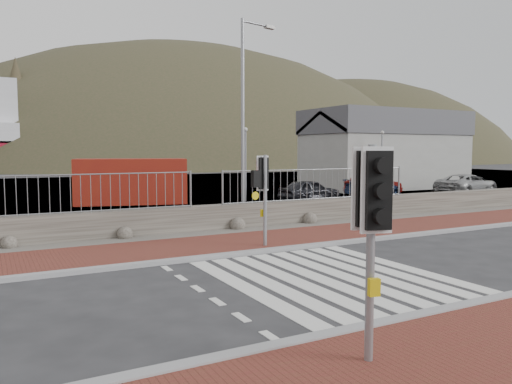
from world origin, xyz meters
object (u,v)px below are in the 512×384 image
car_c (373,187)px  car_e (474,184)px  car_b (373,185)px  car_a (309,191)px  traffic_signal_far (264,181)px  streetlight (245,110)px  traffic_signal_near (371,208)px  car_d (466,184)px  shipping_container (131,181)px

car_c → car_e: (8.21, -0.90, 0.02)m
car_b → car_e: size_ratio=1.16×
car_c → car_e: bearing=-99.2°
car_c → car_a: bearing=96.8°
traffic_signal_far → streetlight: size_ratio=0.35×
car_a → car_b: size_ratio=0.92×
traffic_signal_near → car_c: (16.79, 18.87, -1.54)m
car_d → traffic_signal_far: bearing=105.4°
traffic_signal_far → car_c: (14.11, 11.26, -1.40)m
car_b → car_e: car_b is taller
traffic_signal_near → car_e: size_ratio=0.85×
shipping_container → car_c: (14.32, -2.96, -0.64)m
traffic_signal_far → car_e: 24.64m
car_d → shipping_container: bearing=67.1°
streetlight → traffic_signal_far: bearing=-123.2°
streetlight → car_b: streetlight is taller
car_d → car_e: (2.11, 1.05, -0.08)m
shipping_container → car_c: size_ratio=1.49×
shipping_container → car_b: bearing=4.9°
car_d → car_e: car_d is taller
streetlight → car_c: 14.61m
car_a → car_d: car_d is taller
traffic_signal_near → streetlight: size_ratio=0.38×
traffic_signal_far → car_d: size_ratio=0.57×
traffic_signal_near → traffic_signal_far: bearing=86.7°
car_a → traffic_signal_near: bearing=142.7°
traffic_signal_near → car_c: 25.30m
streetlight → car_a: 9.80m
shipping_container → car_d: (20.43, -4.92, -0.54)m
traffic_signal_near → traffic_signal_far: traffic_signal_near is taller
traffic_signal_near → car_d: (22.89, 16.91, -1.44)m
car_d → car_a: bearing=75.6°
car_c → traffic_signal_near: bearing=135.4°
streetlight → car_d: (18.50, 4.78, -3.71)m
traffic_signal_far → car_a: bearing=-135.2°
shipping_container → car_d: size_ratio=1.22×
car_c → car_e: 8.26m
traffic_signal_near → car_c: traffic_signal_near is taller
traffic_signal_far → car_a: traffic_signal_far is taller
traffic_signal_near → shipping_container: 21.99m
traffic_signal_near → car_a: (11.35, 17.93, -1.48)m
streetlight → car_c: streetlight is taller
car_b → car_e: (7.93, -1.21, -0.07)m
traffic_signal_far → car_d: bearing=-160.5°
streetlight → car_a: (6.96, 5.80, -3.74)m
traffic_signal_near → car_a: size_ratio=0.80×
streetlight → car_b: 14.96m
streetlight → car_c: bearing=16.1°
traffic_signal_far → car_c: traffic_signal_far is taller
streetlight → car_e: streetlight is taller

